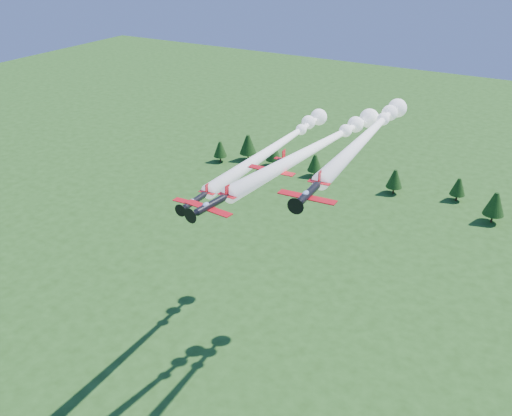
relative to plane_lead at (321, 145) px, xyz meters
The scene contains 5 objects.
plane_lead is the anchor object (origin of this frame).
plane_left 17.25m from the plane_lead, 141.61° to the left, with size 7.24×54.66×3.70m.
plane_right 9.29m from the plane_lead, 45.74° to the left, with size 8.23×51.35×3.70m.
plane_slot 12.54m from the plane_lead, 102.42° to the right, with size 7.80×8.52×2.76m.
treeline 103.08m from the plane_lead, 89.62° to the left, with size 159.72×16.89×10.51m.
Camera 1 is at (39.18, -65.33, 83.71)m, focal length 40.00 mm.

